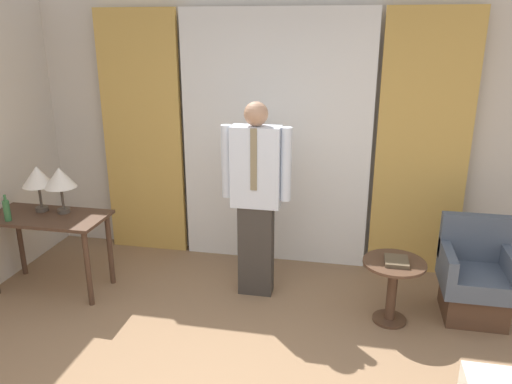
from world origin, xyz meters
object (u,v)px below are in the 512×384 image
at_px(person, 256,193).
at_px(table_lamp_right, 60,179).
at_px(table_lamp_left, 37,177).
at_px(book, 396,261).
at_px(armchair, 475,281).
at_px(bottle_near_edge, 7,210).
at_px(desk, 48,228).
at_px(side_table, 393,281).

bearing_deg(person, table_lamp_right, -173.20).
distance_m(table_lamp_left, table_lamp_right, 0.23).
height_order(table_lamp_left, book, table_lamp_left).
bearing_deg(book, armchair, 20.96).
height_order(bottle_near_edge, book, bottle_near_edge).
xyz_separation_m(armchair, book, (-0.69, -0.26, 0.25)).
xyz_separation_m(table_lamp_right, bottle_near_edge, (-0.38, -0.28, -0.23)).
distance_m(desk, bottle_near_edge, 0.39).
bearing_deg(desk, person, 9.46).
relative_size(desk, person, 0.60).
height_order(desk, table_lamp_left, table_lamp_left).
xyz_separation_m(bottle_near_edge, person, (2.16, 0.50, 0.14)).
bearing_deg(person, book, -12.69).
bearing_deg(armchair, desk, -175.46).
bearing_deg(table_lamp_left, desk, -42.27).
distance_m(desk, person, 1.96).
distance_m(table_lamp_right, armchair, 3.78).
relative_size(side_table, book, 2.49).
height_order(desk, side_table, desk).
relative_size(table_lamp_left, side_table, 0.78).
bearing_deg(side_table, book, -50.70).
relative_size(table_lamp_right, bottle_near_edge, 1.79).
bearing_deg(armchair, table_lamp_left, -177.09).
bearing_deg(armchair, book, -159.04).
relative_size(desk, side_table, 1.95).
bearing_deg(bottle_near_edge, person, 12.92).
distance_m(desk, book, 3.13).
height_order(person, side_table, person).
height_order(desk, person, person).
bearing_deg(bottle_near_edge, book, 3.69).
relative_size(armchair, side_table, 1.53).
distance_m(table_lamp_right, bottle_near_edge, 0.52).
distance_m(desk, table_lamp_left, 0.48).
height_order(table_lamp_right, bottle_near_edge, table_lamp_right).
bearing_deg(person, bottle_near_edge, -167.08).
height_order(table_lamp_right, side_table, table_lamp_right).
xyz_separation_m(person, side_table, (1.22, -0.26, -0.61)).
distance_m(person, book, 1.33).
bearing_deg(book, table_lamp_right, 178.78).
bearing_deg(bottle_near_edge, side_table, 3.96).
height_order(table_lamp_right, person, person).
height_order(table_lamp_left, person, person).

